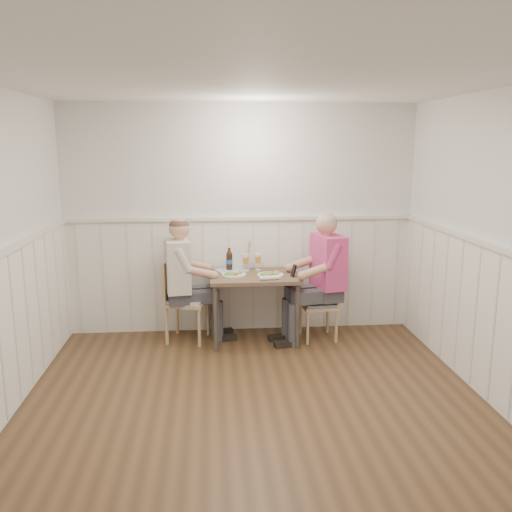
# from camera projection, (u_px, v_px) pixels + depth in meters

# --- Properties ---
(ground_plane) EXTENTS (4.50, 4.50, 0.00)m
(ground_plane) POSITION_uv_depth(u_px,v_px,m) (258.00, 422.00, 4.27)
(ground_plane) COLOR #47311D
(room_shell) EXTENTS (4.04, 4.54, 2.60)m
(room_shell) POSITION_uv_depth(u_px,v_px,m) (258.00, 232.00, 3.97)
(room_shell) COLOR white
(room_shell) RESTS_ON ground
(wainscot) EXTENTS (4.00, 4.49, 1.34)m
(wainscot) POSITION_uv_depth(u_px,v_px,m) (251.00, 312.00, 4.81)
(wainscot) COLOR white
(wainscot) RESTS_ON ground
(dining_table) EXTENTS (0.97, 0.70, 0.75)m
(dining_table) POSITION_uv_depth(u_px,v_px,m) (254.00, 283.00, 5.95)
(dining_table) COLOR brown
(dining_table) RESTS_ON ground
(chair_right) EXTENTS (0.41, 0.41, 0.80)m
(chair_right) POSITION_uv_depth(u_px,v_px,m) (323.00, 301.00, 6.04)
(chair_right) COLOR tan
(chair_right) RESTS_ON ground
(chair_left) EXTENTS (0.52, 0.52, 0.91)m
(chair_left) POSITION_uv_depth(u_px,v_px,m) (182.00, 297.00, 5.99)
(chair_left) COLOR tan
(chair_left) RESTS_ON ground
(man_in_pink) EXTENTS (0.73, 0.53, 1.46)m
(man_in_pink) POSITION_uv_depth(u_px,v_px,m) (324.00, 287.00, 5.97)
(man_in_pink) COLOR #3F3F47
(man_in_pink) RESTS_ON ground
(diner_cream) EXTENTS (0.70, 0.49, 1.41)m
(diner_cream) POSITION_uv_depth(u_px,v_px,m) (182.00, 290.00, 5.92)
(diner_cream) COLOR #3F3F47
(diner_cream) RESTS_ON ground
(plate_man) EXTENTS (0.29, 0.29, 0.07)m
(plate_man) POSITION_uv_depth(u_px,v_px,m) (269.00, 274.00, 5.86)
(plate_man) COLOR white
(plate_man) RESTS_ON dining_table
(plate_diner) EXTENTS (0.27, 0.27, 0.07)m
(plate_diner) POSITION_uv_depth(u_px,v_px,m) (233.00, 274.00, 5.88)
(plate_diner) COLOR white
(plate_diner) RESTS_ON dining_table
(beer_glass_a) EXTENTS (0.08, 0.08, 0.20)m
(beer_glass_a) POSITION_uv_depth(u_px,v_px,m) (258.00, 259.00, 6.11)
(beer_glass_a) COLOR silver
(beer_glass_a) RESTS_ON dining_table
(beer_glass_b) EXTENTS (0.08, 0.08, 0.19)m
(beer_glass_b) POSITION_uv_depth(u_px,v_px,m) (245.00, 260.00, 6.08)
(beer_glass_b) COLOR silver
(beer_glass_b) RESTS_ON dining_table
(beer_bottle) EXTENTS (0.07, 0.07, 0.26)m
(beer_bottle) POSITION_uv_depth(u_px,v_px,m) (229.00, 260.00, 6.13)
(beer_bottle) COLOR black
(beer_bottle) RESTS_ON dining_table
(rolled_napkin) EXTENTS (0.21, 0.08, 0.05)m
(rolled_napkin) POSITION_uv_depth(u_px,v_px,m) (269.00, 278.00, 5.69)
(rolled_napkin) COLOR white
(rolled_napkin) RESTS_ON dining_table
(grass_vase) EXTENTS (0.04, 0.04, 0.37)m
(grass_vase) POSITION_uv_depth(u_px,v_px,m) (248.00, 255.00, 6.17)
(grass_vase) COLOR silver
(grass_vase) RESTS_ON dining_table
(gingham_mat) EXTENTS (0.41, 0.37, 0.01)m
(gingham_mat) POSITION_uv_depth(u_px,v_px,m) (231.00, 270.00, 6.13)
(gingham_mat) COLOR #667FB5
(gingham_mat) RESTS_ON dining_table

